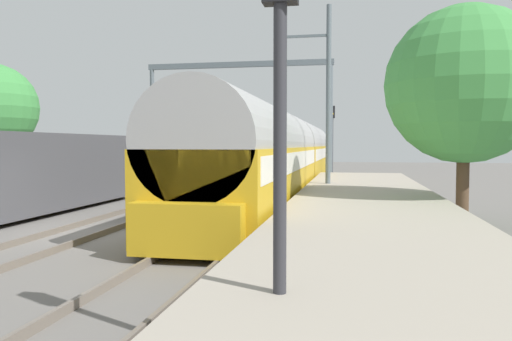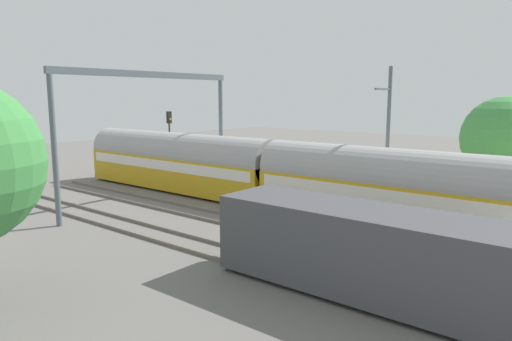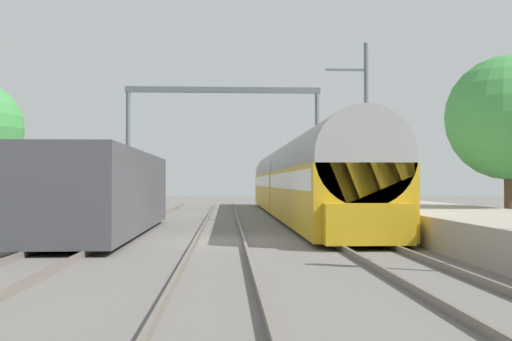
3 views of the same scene
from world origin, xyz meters
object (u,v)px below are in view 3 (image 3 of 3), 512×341
Objects in this scene: catenary_gantry at (223,122)px; passenger_train at (297,180)px; person_crossing at (300,194)px; freight_car at (106,192)px; railway_signal_far at (305,161)px.

passenger_train is at bearing -56.35° from catenary_gantry.
passenger_train is 8.04m from person_crossing.
person_crossing is at bearing 64.26° from freight_car.
passenger_train is 6.18× the size of railway_signal_far.
passenger_train is 13.59m from freight_car.
catenary_gantry is (3.98, 16.98, 4.15)m from freight_car.
freight_car is at bearing -125.86° from passenger_train.
catenary_gantry is at bearing 76.82° from freight_car.
person_crossing is 4.13m from railway_signal_far.
freight_car is at bearing -113.96° from railway_signal_far.
catenary_gantry reaches higher than passenger_train.
railway_signal_far is (0.76, 3.31, 2.35)m from person_crossing.
railway_signal_far is 0.43× the size of catenary_gantry.
passenger_train reaches higher than freight_car.
passenger_train is 8.05m from catenary_gantry.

